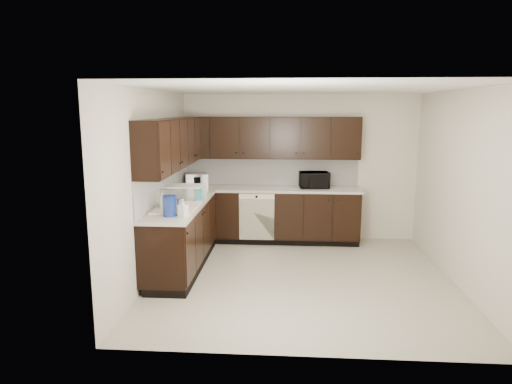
% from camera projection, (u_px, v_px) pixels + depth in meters
% --- Properties ---
extents(floor, '(4.00, 4.00, 0.00)m').
position_uv_depth(floor, '(301.00, 278.00, 6.16)').
color(floor, '#ADA58F').
rests_on(floor, ground).
extents(ceiling, '(4.00, 4.00, 0.00)m').
position_uv_depth(ceiling, '(305.00, 89.00, 5.71)').
color(ceiling, white).
rests_on(ceiling, wall_back).
extents(wall_back, '(4.00, 0.02, 2.50)m').
position_uv_depth(wall_back, '(299.00, 167.00, 7.90)').
color(wall_back, beige).
rests_on(wall_back, floor).
extents(wall_left, '(0.02, 4.00, 2.50)m').
position_uv_depth(wall_left, '(152.00, 185.00, 6.08)').
color(wall_left, beige).
rests_on(wall_left, floor).
extents(wall_right, '(0.02, 4.00, 2.50)m').
position_uv_depth(wall_right, '(460.00, 189.00, 5.80)').
color(wall_right, beige).
rests_on(wall_right, floor).
extents(wall_front, '(4.00, 0.02, 2.50)m').
position_uv_depth(wall_front, '(310.00, 225.00, 3.98)').
color(wall_front, beige).
rests_on(wall_front, floor).
extents(lower_cabinets, '(3.00, 2.80, 0.90)m').
position_uv_depth(lower_cabinets, '(236.00, 226.00, 7.25)').
color(lower_cabinets, black).
rests_on(lower_cabinets, floor).
extents(countertop, '(3.03, 2.83, 0.04)m').
position_uv_depth(countertop, '(236.00, 195.00, 7.15)').
color(countertop, '#B9B0A1').
rests_on(countertop, lower_cabinets).
extents(backsplash, '(3.00, 2.80, 0.48)m').
position_uv_depth(backsplash, '(224.00, 176.00, 7.33)').
color(backsplash, white).
rests_on(backsplash, countertop).
extents(upper_cabinets, '(3.00, 2.80, 0.70)m').
position_uv_depth(upper_cabinets, '(230.00, 140.00, 7.10)').
color(upper_cabinets, black).
rests_on(upper_cabinets, wall_back).
extents(dishwasher, '(0.58, 0.04, 0.78)m').
position_uv_depth(dishwasher, '(257.00, 214.00, 7.50)').
color(dishwasher, beige).
rests_on(dishwasher, lower_cabinets).
extents(sink, '(0.54, 0.82, 0.42)m').
position_uv_depth(sink, '(176.00, 213.00, 6.11)').
color(sink, beige).
rests_on(sink, countertop).
extents(microwave, '(0.52, 0.38, 0.27)m').
position_uv_depth(microwave, '(314.00, 180.00, 7.65)').
color(microwave, black).
rests_on(microwave, countertop).
extents(soap_bottle_a, '(0.13, 0.13, 0.22)m').
position_uv_depth(soap_bottle_a, '(183.00, 208.00, 5.61)').
color(soap_bottle_a, gray).
rests_on(soap_bottle_a, countertop).
extents(soap_bottle_b, '(0.08, 0.09, 0.21)m').
position_uv_depth(soap_bottle_b, '(162.00, 201.00, 6.01)').
color(soap_bottle_b, gray).
rests_on(soap_bottle_b, countertop).
extents(toaster_oven, '(0.44, 0.38, 0.23)m').
position_uv_depth(toaster_oven, '(196.00, 180.00, 7.75)').
color(toaster_oven, silver).
rests_on(toaster_oven, countertop).
extents(storage_bin, '(0.61, 0.52, 0.20)m').
position_uv_depth(storage_bin, '(185.00, 193.00, 6.67)').
color(storage_bin, white).
rests_on(storage_bin, countertop).
extents(blue_pitcher, '(0.17, 0.17, 0.26)m').
position_uv_depth(blue_pitcher, '(170.00, 206.00, 5.63)').
color(blue_pitcher, navy).
rests_on(blue_pitcher, countertop).
extents(teal_tumbler, '(0.10, 0.10, 0.18)m').
position_uv_depth(teal_tumbler, '(198.00, 195.00, 6.56)').
color(teal_tumbler, '#0E939A').
rests_on(teal_tumbler, countertop).
extents(paper_towel_roll, '(0.16, 0.16, 0.27)m').
position_uv_depth(paper_towel_roll, '(204.00, 183.00, 7.30)').
color(paper_towel_roll, white).
rests_on(paper_towel_roll, countertop).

